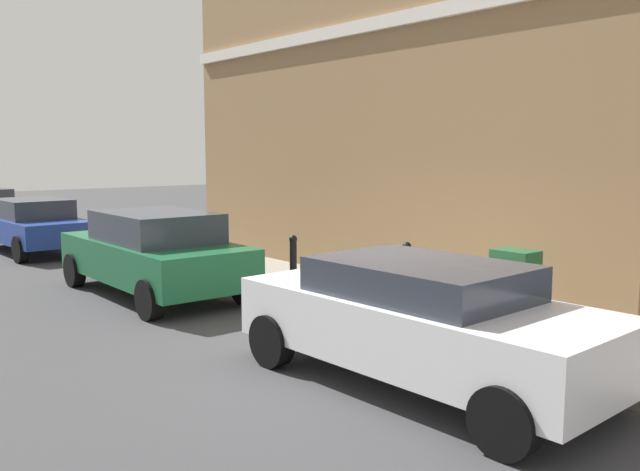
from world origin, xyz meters
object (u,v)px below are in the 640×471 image
object	(u,v)px
car_green	(154,252)
utility_cabinet	(514,296)
car_white	(421,319)
car_blue	(32,224)
bollard_far_kerb	(293,264)
bollard_near_cabinet	(406,273)

from	to	relation	value
car_green	utility_cabinet	xyz separation A→B (m)	(2.19, -6.01, -0.11)
car_green	utility_cabinet	distance (m)	6.40
utility_cabinet	car_white	bearing A→B (deg)	-174.34
car_blue	bollard_far_kerb	size ratio (longest dim) A/B	4.16
bollard_near_cabinet	car_white	bearing A→B (deg)	-134.37
car_green	bollard_near_cabinet	distance (m)	4.61
car_white	utility_cabinet	xyz separation A→B (m)	(2.07, 0.21, -0.07)
car_white	bollard_far_kerb	world-z (taller)	car_white
car_white	bollard_near_cabinet	size ratio (longest dim) A/B	4.21
bollard_near_cabinet	car_blue	bearing A→B (deg)	102.33
car_white	utility_cabinet	bearing A→B (deg)	-85.89
car_green	bollard_near_cabinet	size ratio (longest dim) A/B	4.26
car_green	bollard_near_cabinet	xyz separation A→B (m)	(2.29, -3.99, -0.09)
car_white	bollard_far_kerb	size ratio (longest dim) A/B	4.21
car_white	bollard_far_kerb	xyz separation A→B (m)	(1.33, 4.02, -0.05)
car_green	car_blue	size ratio (longest dim) A/B	1.02
car_white	car_green	bearing A→B (deg)	-0.47
car_green	utility_cabinet	size ratio (longest dim) A/B	3.85
car_blue	car_white	bearing A→B (deg)	179.23
bollard_far_kerb	car_green	bearing A→B (deg)	123.38
utility_cabinet	car_blue	bearing A→B (deg)	100.00
car_green	bollard_far_kerb	world-z (taller)	car_green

